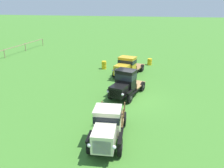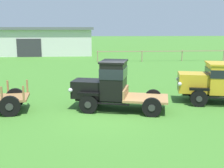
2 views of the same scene
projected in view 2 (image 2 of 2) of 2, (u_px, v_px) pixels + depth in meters
ground_plane at (106, 116)px, 12.42m from camera, size 240.00×240.00×0.00m
farm_shed at (10, 41)px, 40.93m from camera, size 24.26×9.31×3.90m
paddock_fence at (183, 53)px, 32.57m from camera, size 20.17×0.44×1.29m
vintage_truck_second_in_line at (111, 85)px, 13.17m from camera, size 4.77×2.77×2.33m
vintage_truck_midrow_center at (216, 82)px, 14.37m from camera, size 5.53×3.03×2.08m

